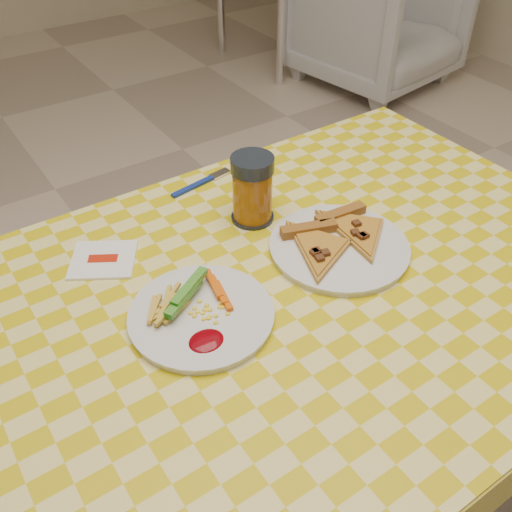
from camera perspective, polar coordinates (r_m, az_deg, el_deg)
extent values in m
plane|color=beige|center=(1.63, 2.70, -22.86)|extent=(8.00, 8.00, 0.00)
cylinder|color=silver|center=(1.75, 10.75, 0.49)|extent=(0.06, 0.06, 0.71)
cube|color=#56351D|center=(1.03, 3.93, -3.89)|extent=(1.20, 0.80, 0.04)
cylinder|color=silver|center=(3.58, 2.56, 22.03)|extent=(0.06, 0.06, 0.71)
cylinder|color=silver|center=(4.15, 13.33, 23.59)|extent=(0.06, 0.06, 0.71)
cylinder|color=silver|center=(0.95, -5.48, -6.03)|extent=(0.30, 0.30, 0.01)
cylinder|color=silver|center=(1.09, 8.30, 0.79)|extent=(0.30, 0.30, 0.01)
cube|color=#116810|center=(0.95, -6.95, -3.60)|extent=(0.10, 0.08, 0.02)
cube|color=#DD5909|center=(0.98, -3.80, -3.43)|extent=(0.06, 0.08, 0.02)
ellipsoid|color=#6D020A|center=(0.90, -5.00, -8.49)|extent=(0.06, 0.05, 0.01)
cube|color=brown|center=(1.10, 5.29, 2.62)|extent=(0.11, 0.06, 0.02)
cube|color=brown|center=(1.15, 8.42, 4.06)|extent=(0.11, 0.03, 0.02)
cylinder|color=black|center=(1.17, -0.35, 3.94)|extent=(0.09, 0.09, 0.01)
cylinder|color=#884B0E|center=(1.14, -0.36, 6.13)|extent=(0.08, 0.08, 0.11)
cylinder|color=black|center=(1.10, -0.37, 9.17)|extent=(0.09, 0.09, 0.03)
cube|color=white|center=(1.10, -15.04, -0.35)|extent=(0.16, 0.15, 0.01)
cube|color=#B81D0A|center=(1.10, -15.07, -0.23)|extent=(0.06, 0.05, 0.00)
cube|color=navy|center=(1.27, -6.33, 6.93)|extent=(0.11, 0.03, 0.01)
cube|color=silver|center=(1.31, -3.63, 8.23)|extent=(0.05, 0.03, 0.00)
imported|color=#56351D|center=(3.68, 12.29, 22.70)|extent=(0.91, 0.86, 0.83)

